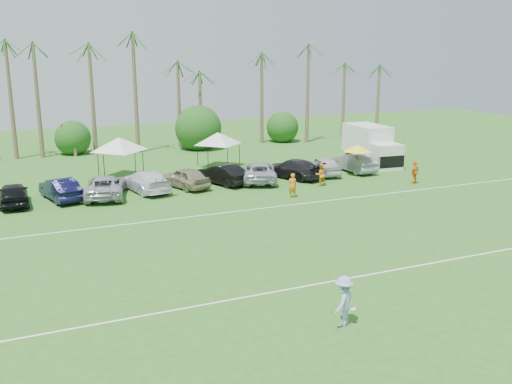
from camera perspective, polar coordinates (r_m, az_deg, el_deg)
name	(u,v)px	position (r m, az deg, el deg)	size (l,w,h in m)	color
ground	(347,302)	(23.33, 9.12, -10.76)	(120.00, 120.00, 0.00)	#295F1C
field_lines	(264,242)	(29.86, 0.80, -4.99)	(80.00, 12.10, 0.01)	white
palm_tree_3	(44,47)	(55.83, -20.44, 13.43)	(2.40, 2.40, 11.90)	brown
palm_tree_4	(92,76)	(56.28, -16.08, 11.11)	(2.40, 2.40, 8.90)	brown
palm_tree_5	(134,66)	(56.94, -12.07, 12.25)	(2.40, 2.40, 9.90)	brown
palm_tree_6	(175,56)	(57.89, -8.14, 13.28)	(2.40, 2.40, 10.90)	brown
palm_tree_7	(213,48)	(59.10, -4.32, 14.21)	(2.40, 2.40, 11.90)	brown
palm_tree_8	(259,73)	(60.99, 0.26, 11.81)	(2.40, 2.40, 8.90)	brown
palm_tree_9	(301,64)	(63.16, 4.51, 12.63)	(2.40, 2.40, 9.90)	brown
palm_tree_10	(341,56)	(65.65, 8.48, 13.32)	(2.40, 2.40, 10.90)	brown
palm_tree_11	(371,48)	(67.85, 11.46, 13.93)	(2.40, 2.40, 11.90)	brown
bush_tree_1	(73,136)	(57.53, -17.82, 5.34)	(4.00, 4.00, 4.00)	brown
bush_tree_2	(193,129)	(59.93, -6.31, 6.24)	(4.00, 4.00, 4.00)	brown
bush_tree_3	(280,125)	(63.61, 2.37, 6.75)	(4.00, 4.00, 4.00)	brown
sideline_player_a	(292,185)	(38.71, 3.66, 0.66)	(0.61, 0.40, 1.67)	orange
sideline_player_b	(321,175)	(42.31, 6.49, 1.74)	(0.81, 0.63, 1.67)	orange
sideline_player_c	(415,172)	(44.35, 15.60, 1.90)	(1.01, 0.42, 1.72)	orange
box_truck	(372,144)	(51.24, 11.48, 4.75)	(2.86, 6.64, 3.35)	white
canopy_tent_left	(119,137)	(45.80, -13.56, 5.33)	(4.57, 4.57, 3.70)	black
canopy_tent_right	(218,132)	(48.71, -3.84, 5.97)	(4.31, 4.31, 3.50)	black
market_umbrella	(358,148)	(45.91, 10.13, 4.32)	(2.22, 2.22, 2.48)	black
frisbee_player	(344,301)	(21.08, 8.76, -10.72)	(1.39, 1.27, 1.87)	#99A3DA
parked_car_0	(14,194)	(39.84, -23.08, -0.18)	(1.77, 4.41, 1.50)	black
parked_car_1	(60,189)	(40.18, -18.99, 0.29)	(1.59, 4.56, 1.50)	#0F0F34
parked_car_2	(105,186)	(40.10, -14.84, 0.56)	(2.49, 5.40, 1.50)	#A0A3A8
parked_car_3	(146,181)	(41.07, -10.97, 1.08)	(2.10, 5.17, 1.50)	white
parked_car_4	(185,178)	(41.71, -7.08, 1.42)	(1.77, 4.41, 1.50)	gray
parked_car_5	(222,174)	(42.70, -3.41, 1.80)	(1.59, 4.56, 1.50)	black
parked_car_6	(259,172)	(43.44, 0.32, 2.03)	(2.49, 5.40, 1.50)	#A0A3AF
parked_car_7	(293,169)	(44.73, 3.68, 2.35)	(2.10, 5.17, 1.50)	black
parked_car_8	(323,165)	(46.25, 6.76, 2.66)	(1.77, 4.41, 1.50)	silver
parked_car_9	(354,163)	(47.73, 9.78, 2.90)	(1.59, 4.56, 1.50)	slate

